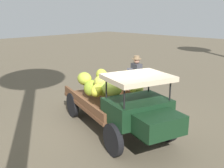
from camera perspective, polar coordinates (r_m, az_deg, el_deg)
ground_plane at (r=7.95m, az=1.43°, el=-9.41°), size 60.00×60.00×0.00m
truck at (r=7.40m, az=1.65°, el=-3.64°), size 4.66×2.83×1.84m
farmer at (r=9.71m, az=5.22°, el=1.55°), size 0.54×0.50×1.82m
wooden_crate at (r=9.99m, az=-7.51°, el=-3.00°), size 0.50×0.55×0.44m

